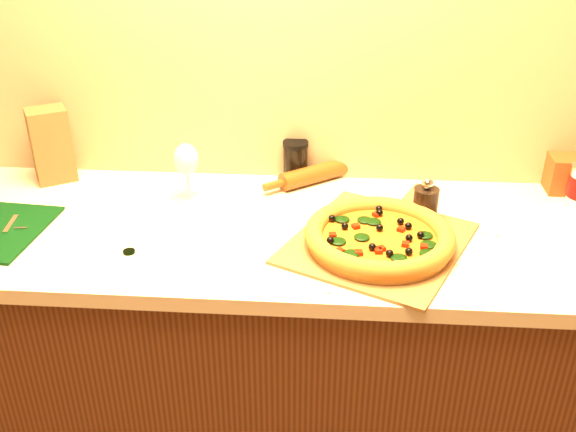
# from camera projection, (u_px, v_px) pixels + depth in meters

# --- Properties ---
(cabinet) EXTENTS (2.80, 0.65, 0.86)m
(cabinet) POSITION_uv_depth(u_px,v_px,m) (278.00, 362.00, 1.94)
(cabinet) COLOR #42200E
(cabinet) RESTS_ON ground
(countertop) EXTENTS (2.84, 0.68, 0.04)m
(countertop) POSITION_uv_depth(u_px,v_px,m) (277.00, 233.00, 1.72)
(countertop) COLOR beige
(countertop) RESTS_ON cabinet
(pizza_peel) EXTENTS (0.55, 0.64, 0.01)m
(pizza_peel) POSITION_uv_depth(u_px,v_px,m) (381.00, 240.00, 1.64)
(pizza_peel) COLOR brown
(pizza_peel) RESTS_ON countertop
(pizza) EXTENTS (0.37, 0.37, 0.05)m
(pizza) POSITION_uv_depth(u_px,v_px,m) (379.00, 237.00, 1.60)
(pizza) COLOR #AF6C2B
(pizza) RESTS_ON pizza_peel
(bottle_cap) EXTENTS (0.03, 0.03, 0.01)m
(bottle_cap) POSITION_uv_depth(u_px,v_px,m) (129.00, 252.00, 1.59)
(bottle_cap) COLOR black
(bottle_cap) RESTS_ON countertop
(pepper_grinder) EXTENTS (0.07, 0.07, 0.13)m
(pepper_grinder) POSITION_uv_depth(u_px,v_px,m) (425.00, 204.00, 1.71)
(pepper_grinder) COLOR black
(pepper_grinder) RESTS_ON countertop
(rolling_pin) EXTENTS (0.34, 0.26, 0.06)m
(rolling_pin) POSITION_uv_depth(u_px,v_px,m) (321.00, 172.00, 1.95)
(rolling_pin) COLOR #5C360F
(rolling_pin) RESTS_ON countertop
(wine_glass) EXTENTS (0.07, 0.07, 0.17)m
(wine_glass) POSITION_uv_depth(u_px,v_px,m) (186.00, 161.00, 1.79)
(wine_glass) COLOR silver
(wine_glass) RESTS_ON countertop
(paper_bag) EXTENTS (0.14, 0.14, 0.23)m
(paper_bag) POSITION_uv_depth(u_px,v_px,m) (51.00, 145.00, 1.92)
(paper_bag) COLOR brown
(paper_bag) RESTS_ON countertop
(dark_jar) EXTENTS (0.08, 0.08, 0.12)m
(dark_jar) POSITION_uv_depth(u_px,v_px,m) (295.00, 161.00, 1.94)
(dark_jar) COLOR black
(dark_jar) RESTS_ON countertop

